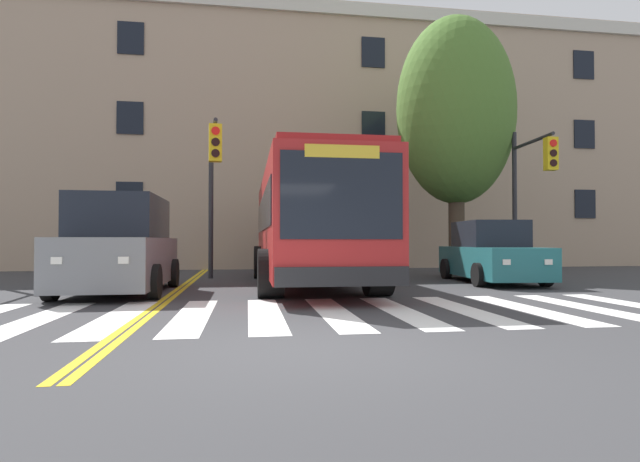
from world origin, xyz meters
The scene contains 12 objects.
ground_plane centered at (0.00, 0.00, 0.00)m, with size 120.00×120.00×0.00m, color #38383A.
crosswalk centered at (-0.41, 2.76, 0.00)m, with size 15.06×4.20×0.01m.
lane_line_yellow_inner centered at (-2.48, 16.76, 0.00)m, with size 0.12×36.00×0.01m, color gold.
lane_line_yellow_outer centered at (-2.32, 16.76, 0.00)m, with size 0.12×36.00×0.01m, color gold.
city_bus centered at (1.05, 8.51, 1.80)m, with size 3.04×10.94×3.28m.
car_grey_near_lane centered at (-3.70, 6.74, 1.10)m, with size 2.30×4.81×2.33m.
car_teal_far_lane centered at (6.65, 8.34, 0.84)m, with size 2.45×4.89×1.86m.
car_silver_behind_bus centered at (1.32, 16.93, 0.85)m, with size 2.05×3.92×1.85m.
traffic_light_near_corner centered at (8.53, 9.27, 3.29)m, with size 0.44×2.62×5.07m.
traffic_light_overhead centered at (-1.71, 9.63, 3.32)m, with size 0.59×3.76×4.92m.
street_tree_curbside_large centered at (6.97, 11.49, 6.05)m, with size 5.81×5.52×9.55m.
building_facade centered at (-0.23, 19.97, 6.16)m, with size 40.16×7.38×12.30m.
Camera 1 is at (-0.78, -5.85, 1.25)m, focal length 28.00 mm.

